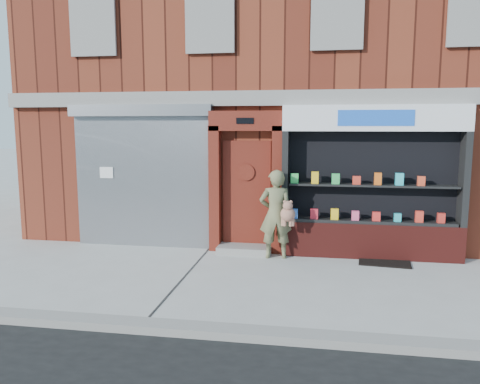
# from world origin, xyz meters

# --- Properties ---
(ground) EXTENTS (80.00, 80.00, 0.00)m
(ground) POSITION_xyz_m (0.00, 0.00, 0.00)
(ground) COLOR #9E9E99
(ground) RESTS_ON ground
(curb) EXTENTS (60.00, 0.30, 0.12)m
(curb) POSITION_xyz_m (0.00, -2.15, 0.06)
(curb) COLOR gray
(curb) RESTS_ON ground
(building) EXTENTS (12.00, 8.16, 8.00)m
(building) POSITION_xyz_m (-0.00, 5.99, 4.00)
(building) COLOR #5A2014
(building) RESTS_ON ground
(shutter_bay) EXTENTS (3.10, 0.30, 3.04)m
(shutter_bay) POSITION_xyz_m (-3.00, 1.93, 1.72)
(shutter_bay) COLOR gray
(shutter_bay) RESTS_ON ground
(red_door_bay) EXTENTS (1.52, 0.58, 2.90)m
(red_door_bay) POSITION_xyz_m (-0.75, 1.86, 1.46)
(red_door_bay) COLOR #51160D
(red_door_bay) RESTS_ON ground
(pharmacy_bay) EXTENTS (3.50, 0.41, 3.00)m
(pharmacy_bay) POSITION_xyz_m (1.75, 1.81, 1.37)
(pharmacy_bay) COLOR #5B1915
(pharmacy_bay) RESTS_ON ground
(woman) EXTENTS (0.74, 0.57, 1.76)m
(woman) POSITION_xyz_m (-0.08, 1.45, 0.89)
(woman) COLOR #686945
(woman) RESTS_ON ground
(doormat) EXTENTS (1.02, 0.76, 0.02)m
(doormat) POSITION_xyz_m (2.01, 1.47, 0.01)
(doormat) COLOR black
(doormat) RESTS_ON ground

